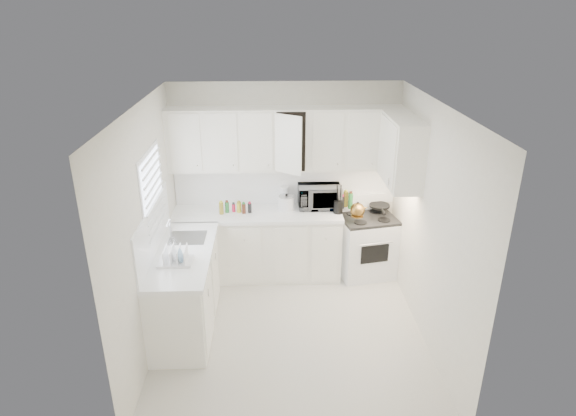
{
  "coord_description": "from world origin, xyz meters",
  "views": [
    {
      "loc": [
        -0.21,
        -4.69,
        3.51
      ],
      "look_at": [
        0.0,
        0.7,
        1.25
      ],
      "focal_mm": 30.67,
      "sensor_mm": 36.0,
      "label": 1
    }
  ],
  "objects_px": {
    "rice_cooker": "(286,202)",
    "utensil_crock": "(339,199)",
    "microwave": "(319,194)",
    "tea_kettle": "(358,209)",
    "dish_rack": "(175,254)",
    "stove": "(367,238)"
  },
  "relations": [
    {
      "from": "microwave",
      "to": "utensil_crock",
      "type": "bearing_deg",
      "value": -44.22
    },
    {
      "from": "tea_kettle",
      "to": "dish_rack",
      "type": "xyz_separation_m",
      "value": [
        -2.15,
        -1.15,
        0.0
      ]
    },
    {
      "from": "tea_kettle",
      "to": "utensil_crock",
      "type": "bearing_deg",
      "value": 175.48
    },
    {
      "from": "tea_kettle",
      "to": "dish_rack",
      "type": "relative_size",
      "value": 0.66
    },
    {
      "from": "stove",
      "to": "microwave",
      "type": "bearing_deg",
      "value": 154.47
    },
    {
      "from": "rice_cooker",
      "to": "microwave",
      "type": "bearing_deg",
      "value": 14.75
    },
    {
      "from": "stove",
      "to": "dish_rack",
      "type": "distance_m",
      "value": 2.72
    },
    {
      "from": "microwave",
      "to": "dish_rack",
      "type": "relative_size",
      "value": 1.57
    },
    {
      "from": "utensil_crock",
      "to": "stove",
      "type": "bearing_deg",
      "value": 6.71
    },
    {
      "from": "stove",
      "to": "rice_cooker",
      "type": "relative_size",
      "value": 4.97
    },
    {
      "from": "stove",
      "to": "utensil_crock",
      "type": "distance_m",
      "value": 0.73
    },
    {
      "from": "dish_rack",
      "to": "tea_kettle",
      "type": "bearing_deg",
      "value": 27.89
    },
    {
      "from": "stove",
      "to": "microwave",
      "type": "distance_m",
      "value": 0.89
    },
    {
      "from": "rice_cooker",
      "to": "utensil_crock",
      "type": "height_order",
      "value": "utensil_crock"
    },
    {
      "from": "tea_kettle",
      "to": "utensil_crock",
      "type": "relative_size",
      "value": 0.58
    },
    {
      "from": "rice_cooker",
      "to": "utensil_crock",
      "type": "bearing_deg",
      "value": -6.51
    },
    {
      "from": "microwave",
      "to": "utensil_crock",
      "type": "xyz_separation_m",
      "value": [
        0.23,
        -0.22,
        0.01
      ]
    },
    {
      "from": "rice_cooker",
      "to": "dish_rack",
      "type": "relative_size",
      "value": 0.62
    },
    {
      "from": "utensil_crock",
      "to": "dish_rack",
      "type": "xyz_separation_m",
      "value": [
        -1.91,
        -1.26,
        -0.1
      ]
    },
    {
      "from": "tea_kettle",
      "to": "rice_cooker",
      "type": "height_order",
      "value": "rice_cooker"
    },
    {
      "from": "stove",
      "to": "tea_kettle",
      "type": "distance_m",
      "value": 0.55
    },
    {
      "from": "microwave",
      "to": "rice_cooker",
      "type": "xyz_separation_m",
      "value": [
        -0.44,
        -0.07,
        -0.08
      ]
    }
  ]
}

